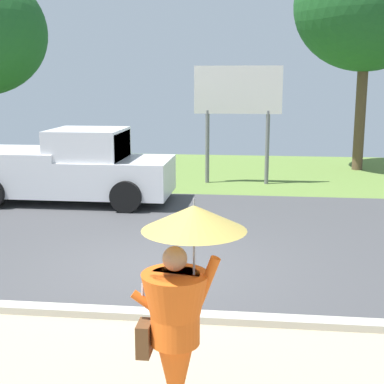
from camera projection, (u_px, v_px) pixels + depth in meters
ground_plane at (182, 225)px, 12.11m from camera, size 40.00×22.00×0.20m
monk_pedestrian at (179, 316)px, 4.83m from camera, size 1.03×0.91×2.13m
pickup_truck at (71, 168)px, 14.03m from camera, size 5.20×2.28×1.88m
roadside_billboard at (238, 99)px, 16.15m from camera, size 2.60×0.12×3.50m
tree_center_back at (367, 5)px, 18.06m from camera, size 4.81×4.81×7.73m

